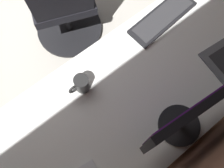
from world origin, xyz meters
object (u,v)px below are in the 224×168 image
drawer_pedestal (146,105)px  office_chair (63,4)px  coffee_mug (81,84)px  monitor_primary (194,113)px  keyboard_main (163,17)px

drawer_pedestal → office_chair: 0.91m
coffee_mug → office_chair: office_chair is taller
drawer_pedestal → office_chair: (0.00, -0.90, 0.11)m
monitor_primary → keyboard_main: (-0.35, -0.49, -0.23)m
keyboard_main → office_chair: bearing=-64.8°
monitor_primary → coffee_mug: size_ratio=4.10×
drawer_pedestal → keyboard_main: 0.56m
office_chair → keyboard_main: bearing=115.2°
coffee_mug → office_chair: bearing=-113.0°
drawer_pedestal → monitor_primary: bearing=77.1°
monitor_primary → office_chair: 1.24m
keyboard_main → office_chair: 0.76m
coffee_mug → office_chair: 0.81m
drawer_pedestal → coffee_mug: (0.29, -0.22, 0.43)m
keyboard_main → coffee_mug: coffee_mug is taller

